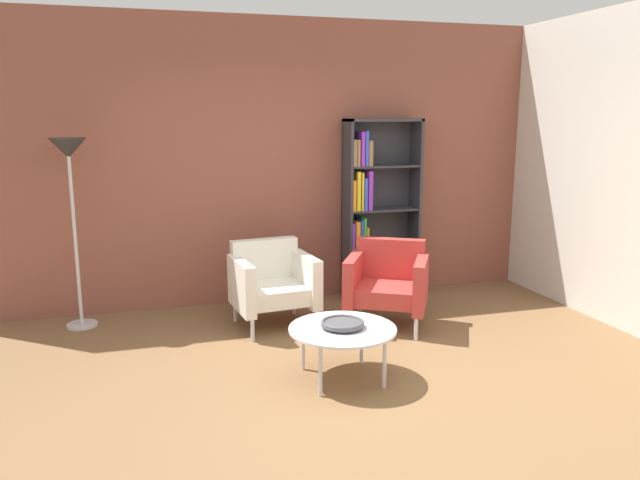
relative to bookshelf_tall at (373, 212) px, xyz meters
name	(u,v)px	position (x,y,z in m)	size (l,w,h in m)	color
ground_plane	(352,394)	(-1.00, -2.24, -0.92)	(8.32, 8.32, 0.00)	brown
brick_back_panel	(276,163)	(-1.00, 0.22, 0.53)	(6.40, 0.12, 2.90)	brown
plaster_right_partition	(639,171)	(1.86, -1.64, 0.53)	(0.12, 5.20, 2.90)	silver
bookshelf_tall	(373,212)	(0.00, 0.00, 0.00)	(0.80, 0.30, 1.90)	#333338
coffee_table_low	(342,331)	(-0.98, -1.97, -0.55)	(0.80, 0.80, 0.40)	silver
decorative_bowl	(343,323)	(-0.98, -1.97, -0.49)	(0.32, 0.32, 0.05)	#4C4C51
armchair_by_bookshelf	(272,282)	(-1.23, -0.63, -0.51)	(0.79, 0.73, 0.78)	white
armchair_spare_guest	(388,282)	(-0.20, -0.93, -0.51)	(0.93, 0.91, 0.78)	#B73833
floor_lamp_torchiere	(70,171)	(-2.95, -0.17, 0.52)	(0.32, 0.32, 1.74)	silver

